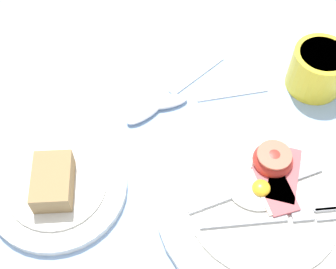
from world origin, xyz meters
TOP-DOWN VIEW (x-y plane):
  - ground_plane at (0.00, 0.00)m, footprint 3.00×3.00m
  - breakfast_plate at (0.09, 0.00)m, footprint 0.27×0.27m
  - bread_plate at (-0.17, -0.01)m, footprint 0.18×0.18m
  - sugar_cup at (0.16, 0.21)m, footprint 0.08×0.08m
  - teaspoon_by_saucer at (-0.06, 0.15)m, footprint 0.14×0.16m
  - teaspoon_near_cup at (-0.03, 0.15)m, footprint 0.19×0.08m

SIDE VIEW (x-z plane):
  - ground_plane at x=0.00m, z-range 0.00..0.00m
  - teaspoon_by_saucer at x=-0.06m, z-range 0.00..0.01m
  - teaspoon_near_cup at x=-0.03m, z-range 0.00..0.01m
  - breakfast_plate at x=0.09m, z-range -0.01..0.03m
  - bread_plate at x=-0.17m, z-range -0.01..0.04m
  - sugar_cup at x=0.16m, z-range 0.00..0.07m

